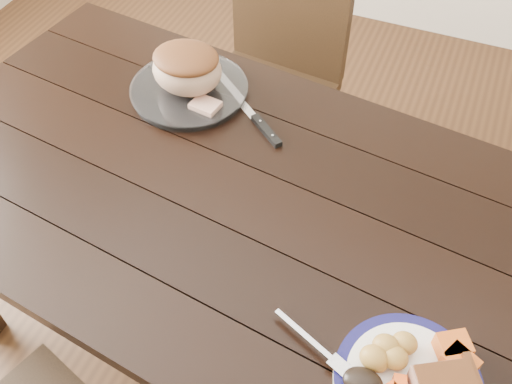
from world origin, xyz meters
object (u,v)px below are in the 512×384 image
at_px(fork, 318,347).
at_px(carving_knife, 258,121).
at_px(dinner_plate, 407,382).
at_px(serving_platter, 189,91).
at_px(chair_far, 274,69).
at_px(dining_table, 228,215).
at_px(roast_joint, 187,70).

distance_m(fork, carving_knife, 0.62).
distance_m(dinner_plate, serving_platter, 0.90).
distance_m(chair_far, carving_knife, 0.58).
height_order(chair_far, carving_knife, chair_far).
relative_size(chair_far, fork, 5.44).
xyz_separation_m(dining_table, serving_platter, (-0.23, 0.27, 0.10)).
bearing_deg(fork, chair_far, 137.47).
height_order(dinner_plate, carving_knife, dinner_plate).
height_order(roast_joint, carving_knife, roast_joint).
distance_m(dining_table, fork, 0.44).
relative_size(serving_platter, roast_joint, 1.66).
height_order(chair_far, roast_joint, chair_far).
xyz_separation_m(fork, carving_knife, (-0.33, 0.53, -0.01)).
relative_size(dining_table, fork, 9.94).
xyz_separation_m(dinner_plate, carving_knife, (-0.50, 0.52, -0.00)).
bearing_deg(fork, dinner_plate, 23.46).
bearing_deg(carving_knife, roast_joint, -152.51).
distance_m(dining_table, carving_knife, 0.25).
relative_size(dinner_plate, serving_platter, 0.86).
bearing_deg(dining_table, fork, -42.93).
bearing_deg(dining_table, roast_joint, 130.58).
bearing_deg(dining_table, dinner_plate, -31.11).
xyz_separation_m(chair_far, carving_knife, (0.15, -0.50, 0.23)).
height_order(fork, roast_joint, roast_joint).
relative_size(serving_platter, carving_knife, 1.14).
xyz_separation_m(dining_table, chair_far, (-0.17, 0.74, -0.13)).
bearing_deg(carving_knife, dining_table, -47.64).
distance_m(dining_table, roast_joint, 0.40).
bearing_deg(serving_platter, fork, -45.88).
bearing_deg(carving_knife, chair_far, 144.32).
bearing_deg(chair_far, dinner_plate, 128.07).
relative_size(dinner_plate, carving_knife, 0.97).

